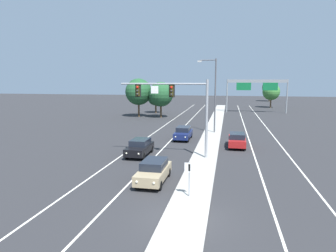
{
  "coord_description": "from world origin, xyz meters",
  "views": [
    {
      "loc": [
        2.07,
        -14.8,
        7.27
      ],
      "look_at": [
        -3.2,
        11.26,
        3.2
      ],
      "focal_mm": 31.99,
      "sensor_mm": 36.0,
      "label": 1
    }
  ],
  "objects_px": {
    "street_lamp_median": "(214,91)",
    "tree_far_right_b": "(270,87)",
    "car_oncoming_tan": "(154,171)",
    "car_oncoming_black": "(140,147)",
    "tree_far_left_c": "(161,94)",
    "car_oncoming_navy": "(183,133)",
    "tree_far_left_b": "(156,97)",
    "car_receding_red": "(237,140)",
    "tree_far_right_a": "(271,92)",
    "median_sign_post": "(189,174)",
    "overhead_signal_mast": "(178,101)",
    "highway_sign_gantry": "(257,85)",
    "tree_far_left_a": "(139,92)"
  },
  "relations": [
    {
      "from": "tree_far_left_c",
      "to": "tree_far_left_b",
      "type": "xyz_separation_m",
      "value": [
        -3.0,
        8.08,
        -1.02
      ]
    },
    {
      "from": "car_oncoming_tan",
      "to": "tree_far_left_c",
      "type": "distance_m",
      "value": 37.94
    },
    {
      "from": "median_sign_post",
      "to": "street_lamp_median",
      "type": "relative_size",
      "value": 0.22
    },
    {
      "from": "overhead_signal_mast",
      "to": "car_oncoming_tan",
      "type": "height_order",
      "value": "overhead_signal_mast"
    },
    {
      "from": "median_sign_post",
      "to": "tree_far_left_c",
      "type": "xyz_separation_m",
      "value": [
        -10.76,
        39.52,
        2.97
      ]
    },
    {
      "from": "tree_far_left_c",
      "to": "car_oncoming_tan",
      "type": "bearing_deg",
      "value": -78.01
    },
    {
      "from": "car_receding_red",
      "to": "tree_far_left_b",
      "type": "distance_m",
      "value": 36.45
    },
    {
      "from": "tree_far_left_c",
      "to": "tree_far_left_b",
      "type": "distance_m",
      "value": 8.68
    },
    {
      "from": "car_oncoming_tan",
      "to": "tree_far_right_a",
      "type": "xyz_separation_m",
      "value": [
        16.2,
        63.56,
        3.44
      ]
    },
    {
      "from": "overhead_signal_mast",
      "to": "tree_far_left_c",
      "type": "height_order",
      "value": "overhead_signal_mast"
    },
    {
      "from": "tree_far_left_c",
      "to": "car_receding_red",
      "type": "bearing_deg",
      "value": -59.77
    },
    {
      "from": "car_oncoming_black",
      "to": "street_lamp_median",
      "type": "bearing_deg",
      "value": 65.47
    },
    {
      "from": "highway_sign_gantry",
      "to": "tree_far_left_c",
      "type": "height_order",
      "value": "highway_sign_gantry"
    },
    {
      "from": "tree_far_right_b",
      "to": "tree_far_left_a",
      "type": "xyz_separation_m",
      "value": [
        -31.53,
        -51.76,
        0.14
      ]
    },
    {
      "from": "median_sign_post",
      "to": "tree_far_left_c",
      "type": "distance_m",
      "value": 41.07
    },
    {
      "from": "tree_far_left_c",
      "to": "car_oncoming_black",
      "type": "bearing_deg",
      "value": -81.15
    },
    {
      "from": "car_receding_red",
      "to": "tree_far_right_a",
      "type": "distance_m",
      "value": 51.78
    },
    {
      "from": "car_oncoming_black",
      "to": "car_oncoming_navy",
      "type": "distance_m",
      "value": 9.21
    },
    {
      "from": "car_oncoming_tan",
      "to": "tree_far_right_b",
      "type": "relative_size",
      "value": 0.6
    },
    {
      "from": "street_lamp_median",
      "to": "car_oncoming_black",
      "type": "distance_m",
      "value": 16.04
    },
    {
      "from": "tree_far_left_c",
      "to": "tree_far_left_b",
      "type": "bearing_deg",
      "value": 110.4
    },
    {
      "from": "car_oncoming_black",
      "to": "tree_far_left_c",
      "type": "xyz_separation_m",
      "value": [
        -4.62,
        29.71,
        3.74
      ]
    },
    {
      "from": "overhead_signal_mast",
      "to": "highway_sign_gantry",
      "type": "relative_size",
      "value": 0.62
    },
    {
      "from": "tree_far_right_b",
      "to": "tree_far_left_c",
      "type": "height_order",
      "value": "tree_far_right_b"
    },
    {
      "from": "tree_far_left_b",
      "to": "overhead_signal_mast",
      "type": "bearing_deg",
      "value": -73.25
    },
    {
      "from": "tree_far_right_b",
      "to": "tree_far_left_c",
      "type": "xyz_separation_m",
      "value": [
        -26.87,
        -52.23,
        -0.28
      ]
    },
    {
      "from": "car_receding_red",
      "to": "tree_far_right_b",
      "type": "height_order",
      "value": "tree_far_right_b"
    },
    {
      "from": "street_lamp_median",
      "to": "car_oncoming_black",
      "type": "height_order",
      "value": "street_lamp_median"
    },
    {
      "from": "street_lamp_median",
      "to": "tree_far_right_b",
      "type": "xyz_separation_m",
      "value": [
        15.91,
        68.06,
        -0.95
      ]
    },
    {
      "from": "street_lamp_median",
      "to": "car_oncoming_tan",
      "type": "height_order",
      "value": "street_lamp_median"
    },
    {
      "from": "tree_far_right_b",
      "to": "tree_far_left_a",
      "type": "distance_m",
      "value": 60.61
    },
    {
      "from": "median_sign_post",
      "to": "car_oncoming_tan",
      "type": "bearing_deg",
      "value": 138.33
    },
    {
      "from": "overhead_signal_mast",
      "to": "tree_far_left_c",
      "type": "distance_m",
      "value": 30.96
    },
    {
      "from": "median_sign_post",
      "to": "car_receding_red",
      "type": "xyz_separation_m",
      "value": [
        3.26,
        15.47,
        -0.77
      ]
    },
    {
      "from": "tree_far_left_a",
      "to": "tree_far_left_c",
      "type": "relative_size",
      "value": 1.09
    },
    {
      "from": "street_lamp_median",
      "to": "car_oncoming_navy",
      "type": "relative_size",
      "value": 2.23
    },
    {
      "from": "median_sign_post",
      "to": "car_oncoming_navy",
      "type": "relative_size",
      "value": 0.49
    },
    {
      "from": "overhead_signal_mast",
      "to": "car_oncoming_tan",
      "type": "bearing_deg",
      "value": -94.39
    },
    {
      "from": "highway_sign_gantry",
      "to": "tree_far_left_a",
      "type": "xyz_separation_m",
      "value": [
        -23.77,
        -12.49,
        -1.18
      ]
    },
    {
      "from": "median_sign_post",
      "to": "highway_sign_gantry",
      "type": "distance_m",
      "value": 53.34
    },
    {
      "from": "car_oncoming_tan",
      "to": "car_oncoming_black",
      "type": "relative_size",
      "value": 1.0
    },
    {
      "from": "car_oncoming_black",
      "to": "car_oncoming_navy",
      "type": "bearing_deg",
      "value": 71.1
    },
    {
      "from": "tree_far_left_b",
      "to": "tree_far_left_a",
      "type": "bearing_deg",
      "value": -102.32
    },
    {
      "from": "tree_far_left_b",
      "to": "car_oncoming_black",
      "type": "bearing_deg",
      "value": -78.59
    },
    {
      "from": "tree_far_right_a",
      "to": "tree_far_left_b",
      "type": "relative_size",
      "value": 1.21
    },
    {
      "from": "car_receding_red",
      "to": "tree_far_left_b",
      "type": "bearing_deg",
      "value": 117.91
    },
    {
      "from": "car_oncoming_navy",
      "to": "street_lamp_median",
      "type": "bearing_deg",
      "value": 57.04
    },
    {
      "from": "car_oncoming_black",
      "to": "tree_far_left_a",
      "type": "xyz_separation_m",
      "value": [
        -9.29,
        30.18,
        4.16
      ]
    },
    {
      "from": "overhead_signal_mast",
      "to": "highway_sign_gantry",
      "type": "xyz_separation_m",
      "value": [
        10.71,
        42.75,
        0.79
      ]
    },
    {
      "from": "street_lamp_median",
      "to": "car_receding_red",
      "type": "bearing_deg",
      "value": -69.6
    }
  ]
}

